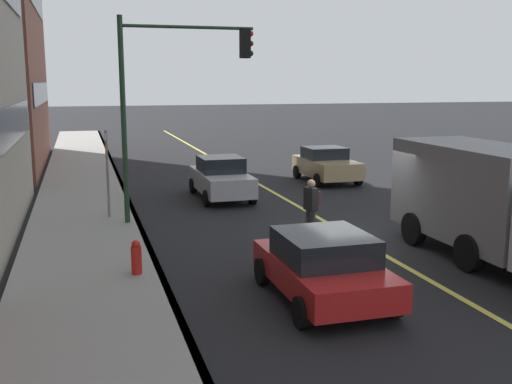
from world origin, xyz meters
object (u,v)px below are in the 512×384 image
object	(u,v)px
car_tan	(326,165)
car_silver	(221,178)
pedestrian_with_backpack	(311,204)
traffic_light_mast	(172,85)
truck_gray	(500,202)
fire_hydrant	(136,260)
car_red	(323,266)
street_sign_post	(107,168)

from	to	relation	value
car_tan	car_silver	bearing A→B (deg)	115.14
pedestrian_with_backpack	traffic_light_mast	bearing A→B (deg)	48.71
truck_gray	pedestrian_with_backpack	distance (m)	4.97
fire_hydrant	car_red	bearing A→B (deg)	-123.26
traffic_light_mast	fire_hydrant	xyz separation A→B (m)	(-5.24, 1.68, -3.88)
pedestrian_with_backpack	car_silver	bearing A→B (deg)	8.88
car_tan	fire_hydrant	bearing A→B (deg)	140.56
pedestrian_with_backpack	fire_hydrant	size ratio (longest dim) A/B	1.86
truck_gray	pedestrian_with_backpack	size ratio (longest dim) A/B	4.08
fire_hydrant	pedestrian_with_backpack	bearing A→B (deg)	-66.43
street_sign_post	truck_gray	bearing A→B (deg)	-129.51
truck_gray	car_silver	bearing A→B (deg)	24.57
car_red	fire_hydrant	xyz separation A→B (m)	(2.35, 3.58, -0.27)
car_tan	car_red	world-z (taller)	car_tan
pedestrian_with_backpack	traffic_light_mast	size ratio (longest dim) A/B	0.27
car_tan	street_sign_post	distance (m)	11.19
car_silver	car_tan	world-z (taller)	car_silver
car_silver	car_tan	size ratio (longest dim) A/B	1.08
car_silver	fire_hydrant	distance (m)	9.87
traffic_light_mast	street_sign_post	bearing A→B (deg)	62.94
car_red	street_sign_post	world-z (taller)	street_sign_post
car_tan	car_red	distance (m)	15.11
car_red	car_silver	bearing A→B (deg)	-2.39
street_sign_post	car_silver	bearing A→B (deg)	-57.85
traffic_light_mast	car_red	bearing A→B (deg)	-165.95
pedestrian_with_backpack	fire_hydrant	xyz separation A→B (m)	(-2.23, 5.11, -0.56)
car_tan	pedestrian_with_backpack	world-z (taller)	pedestrian_with_backpack
car_tan	truck_gray	xyz separation A→B (m)	(-12.72, 0.80, 0.78)
car_silver	street_sign_post	xyz separation A→B (m)	(-2.74, 4.36, 0.93)
car_tan	street_sign_post	bearing A→B (deg)	118.37
pedestrian_with_backpack	car_red	bearing A→B (deg)	161.51
car_tan	car_red	bearing A→B (deg)	156.92
traffic_light_mast	fire_hydrant	bearing A→B (deg)	162.22
truck_gray	street_sign_post	bearing A→B (deg)	50.49
car_tan	truck_gray	size ratio (longest dim) A/B	0.55
car_silver	traffic_light_mast	xyz separation A→B (m)	(-3.75, 2.37, 3.55)
traffic_light_mast	street_sign_post	distance (m)	3.44
car_tan	fire_hydrant	size ratio (longest dim) A/B	4.18
street_sign_post	traffic_light_mast	bearing A→B (deg)	-117.06
car_silver	pedestrian_with_backpack	world-z (taller)	pedestrian_with_backpack
truck_gray	traffic_light_mast	distance (m)	9.91
car_silver	truck_gray	bearing A→B (deg)	-155.43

